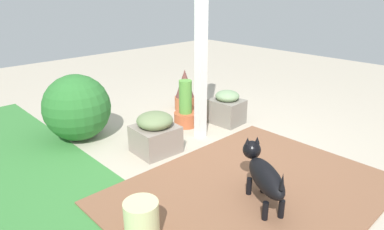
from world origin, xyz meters
name	(u,v)px	position (x,y,z in m)	size (l,w,h in m)	color
ground_plane	(212,153)	(0.00, 0.00, 0.00)	(12.00, 12.00, 0.00)	#B6AB96
brick_path	(251,191)	(-0.76, 0.30, 0.01)	(1.80, 2.40, 0.02)	brown
porch_pillar	(201,30)	(0.39, -0.20, 1.24)	(0.10, 0.10, 2.49)	white
stone_planter_nearest	(227,108)	(0.47, -0.77, 0.21)	(0.42, 0.37, 0.44)	gray
stone_planter_mid	(155,133)	(0.44, 0.42, 0.22)	(0.44, 0.46, 0.45)	gray
round_shrub	(77,108)	(1.34, 0.86, 0.38)	(0.77, 0.77, 0.77)	#2B6C2C
terracotta_pot_spiky	(185,91)	(1.25, -0.74, 0.28)	(0.30, 0.30, 0.59)	#B05C38
terracotta_pot_tall	(186,110)	(0.77, -0.31, 0.21)	(0.29, 0.29, 0.60)	#B65733
dog	(264,174)	(-0.91, 0.37, 0.28)	(0.65, 0.48, 0.48)	black
ceramic_urn	(142,222)	(-0.59, 1.35, 0.16)	(0.25, 0.25, 0.31)	beige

